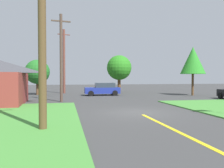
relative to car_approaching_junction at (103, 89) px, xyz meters
The scene contains 9 objects.
ground_plane 14.60m from the car_approaching_junction, 90.08° to the right, with size 120.00×120.00×0.00m, color #3A3A3A.
lane_stripe_center 22.59m from the car_approaching_junction, 90.05° to the right, with size 0.20×14.00×0.01m, color yellow.
car_approaching_junction is the anchor object (origin of this frame).
utility_pole_near 19.85m from the car_approaching_junction, 106.82° to the right, with size 1.76×0.63×8.76m.
utility_pole_mid 9.23m from the car_approaching_junction, 126.43° to the right, with size 1.80×0.35×8.24m.
utility_pole_far 7.96m from the car_approaching_junction, 135.05° to the left, with size 1.76×0.63×9.26m.
oak_tree_left 12.11m from the car_approaching_junction, 11.74° to the right, with size 3.15×3.15×6.23m.
pine_tree_center 6.52m from the car_approaching_junction, 55.53° to the left, with size 3.74×3.74×5.67m.
oak_tree_right 9.04m from the car_approaching_junction, 162.52° to the left, with size 3.22×3.22×4.66m.
Camera 1 is at (-4.64, -14.28, 2.30)m, focal length 36.48 mm.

